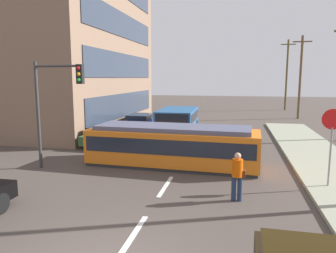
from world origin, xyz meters
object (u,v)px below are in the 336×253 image
object	(u,v)px
utility_pole_distant	(287,74)
traffic_light_mast	(55,95)
streetcar_tram	(173,145)
parked_sedan_far	(141,121)
pedestrian_crossing	(237,174)
parked_sedan_mid	(107,134)
city_bus	(178,120)
utility_pole_far	(300,76)
stop_sign	(332,131)

from	to	relation	value
utility_pole_distant	traffic_light_mast	bearing A→B (deg)	-114.52
streetcar_tram	traffic_light_mast	xyz separation A→B (m)	(-4.98, -1.70, 2.39)
parked_sedan_far	traffic_light_mast	distance (m)	12.51
pedestrian_crossing	parked_sedan_mid	xyz separation A→B (m)	(-7.95, 7.95, -0.32)
city_bus	parked_sedan_far	distance (m)	3.99
pedestrian_crossing	utility_pole_distant	bearing A→B (deg)	79.54
streetcar_tram	utility_pole_distant	bearing A→B (deg)	72.65
streetcar_tram	traffic_light_mast	distance (m)	5.78
parked_sedan_far	traffic_light_mast	xyz separation A→B (m)	(-0.22, -12.21, 2.75)
parked_sedan_far	utility_pole_far	world-z (taller)	utility_pole_far
parked_sedan_far	utility_pole_distant	world-z (taller)	utility_pole_distant
traffic_light_mast	utility_pole_distant	bearing A→B (deg)	65.48
pedestrian_crossing	parked_sedan_far	size ratio (longest dim) A/B	0.38
pedestrian_crossing	traffic_light_mast	size ratio (longest dim) A/B	0.35
stop_sign	utility_pole_distant	bearing A→B (deg)	84.92
parked_sedan_mid	stop_sign	xyz separation A→B (m)	(11.30, -6.05, 1.57)
utility_pole_far	utility_pole_distant	world-z (taller)	utility_pole_distant
traffic_light_mast	utility_pole_far	distance (m)	25.97
stop_sign	traffic_light_mast	xyz separation A→B (m)	(-11.33, 0.39, 1.18)
utility_pole_far	stop_sign	bearing A→B (deg)	-97.18
parked_sedan_mid	pedestrian_crossing	bearing A→B (deg)	-45.01
city_bus	parked_sedan_mid	bearing A→B (deg)	-128.50
city_bus	pedestrian_crossing	xyz separation A→B (m)	(4.30, -12.54, -0.11)
pedestrian_crossing	utility_pole_far	xyz separation A→B (m)	(6.14, 24.06, 3.38)
parked_sedan_mid	traffic_light_mast	size ratio (longest dim) A/B	0.87
utility_pole_far	utility_pole_distant	xyz separation A→B (m)	(-0.01, 9.16, 0.32)
parked_sedan_mid	utility_pole_far	size ratio (longest dim) A/B	0.51
city_bus	parked_sedan_mid	size ratio (longest dim) A/B	1.22
city_bus	parked_sedan_mid	distance (m)	5.88
parked_sedan_mid	utility_pole_far	world-z (taller)	utility_pole_far
pedestrian_crossing	parked_sedan_far	world-z (taller)	pedestrian_crossing
parked_sedan_far	parked_sedan_mid	bearing A→B (deg)	-91.69
streetcar_tram	utility_pole_far	distance (m)	22.31
traffic_light_mast	utility_pole_far	size ratio (longest dim) A/B	0.58
pedestrian_crossing	utility_pole_distant	world-z (taller)	utility_pole_distant
parked_sedan_far	utility_pole_distant	distance (m)	23.66
traffic_light_mast	utility_pole_distant	xyz separation A→B (m)	(14.11, 30.94, 1.28)
streetcar_tram	utility_pole_far	bearing A→B (deg)	65.52
pedestrian_crossing	parked_sedan_mid	distance (m)	11.25
parked_sedan_far	stop_sign	world-z (taller)	stop_sign
utility_pole_far	parked_sedan_far	bearing A→B (deg)	-145.43
streetcar_tram	city_bus	distance (m)	8.65
parked_sedan_far	city_bus	bearing A→B (deg)	-29.47
utility_pole_distant	streetcar_tram	bearing A→B (deg)	-107.35
parked_sedan_mid	utility_pole_far	xyz separation A→B (m)	(14.09, 16.11, 3.70)
streetcar_tram	city_bus	size ratio (longest dim) A/B	1.58
parked_sedan_mid	stop_sign	distance (m)	12.91
parked_sedan_mid	traffic_light_mast	xyz separation A→B (m)	(-0.03, -5.67, 2.75)
parked_sedan_mid	parked_sedan_far	size ratio (longest dim) A/B	0.95
stop_sign	utility_pole_far	bearing A→B (deg)	82.82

